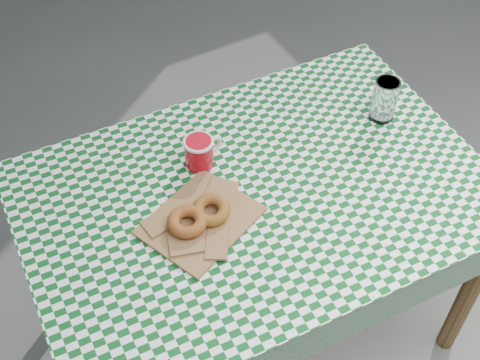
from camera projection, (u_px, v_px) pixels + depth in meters
name	position (u px, v px, depth m)	size (l,w,h in m)	color
ground	(275.00, 297.00, 2.47)	(60.00, 60.00, 0.00)	#55554F
table	(255.00, 267.00, 2.11)	(1.30, 0.86, 0.75)	#51321C
tablecloth	(258.00, 192.00, 1.83)	(1.32, 0.88, 0.01)	#0A4619
paper_bag	(201.00, 220.00, 1.75)	(0.29, 0.23, 0.02)	#9A7643
bagel_front	(187.00, 222.00, 1.71)	(0.11, 0.11, 0.03)	brown
bagel_back	(211.00, 210.00, 1.74)	(0.10, 0.10, 0.03)	brown
coffee_mug	(199.00, 152.00, 1.86)	(0.17, 0.17, 0.09)	#AA0B18
drinking_glass	(384.00, 100.00, 1.98)	(0.08, 0.08, 0.14)	white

